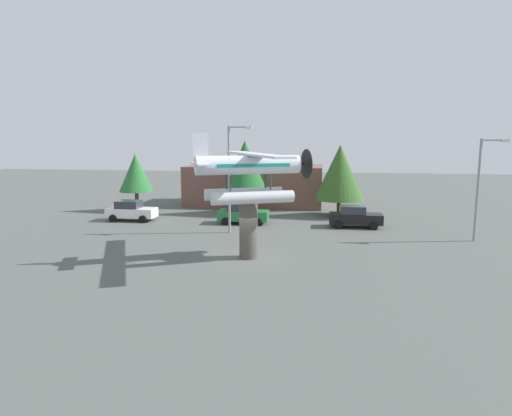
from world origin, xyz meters
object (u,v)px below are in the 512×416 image
(car_near_white, at_px, (131,211))
(streetlight_secondary, at_px, (482,182))
(tree_west, at_px, (136,173))
(streetlight_primary, at_px, (232,172))
(tree_east, at_px, (245,167))
(tree_center_back, at_px, (340,172))
(floatplane_monument, at_px, (250,173))
(car_mid_green, at_px, (243,213))
(storefront_building, at_px, (255,185))
(display_pedestal, at_px, (248,230))
(car_far_black, at_px, (355,217))

(car_near_white, xyz_separation_m, streetlight_secondary, (27.25, -3.84, 3.29))
(tree_west, bearing_deg, streetlight_primary, -37.47)
(tree_east, relative_size, tree_center_back, 1.05)
(floatplane_monument, height_order, tree_center_back, floatplane_monument)
(floatplane_monument, bearing_deg, car_mid_green, 77.73)
(streetlight_secondary, bearing_deg, tree_west, 162.79)
(streetlight_primary, bearing_deg, storefront_building, 91.95)
(streetlight_secondary, distance_m, tree_west, 30.28)
(display_pedestal, relative_size, storefront_building, 0.24)
(car_near_white, relative_size, storefront_building, 0.29)
(display_pedestal, distance_m, tree_west, 21.01)
(car_near_white, height_order, car_mid_green, same)
(streetlight_primary, relative_size, streetlight_secondary, 1.13)
(tree_west, relative_size, tree_east, 0.81)
(tree_center_back, bearing_deg, display_pedestal, -110.50)
(streetlight_primary, bearing_deg, display_pedestal, -70.67)
(display_pedestal, height_order, streetlight_primary, streetlight_primary)
(floatplane_monument, height_order, car_far_black, floatplane_monument)
(floatplane_monument, xyz_separation_m, tree_center_back, (5.70, 15.50, -1.04))
(car_mid_green, xyz_separation_m, tree_center_back, (8.12, 4.88, 3.17))
(display_pedestal, height_order, tree_west, tree_west)
(streetlight_secondary, bearing_deg, floatplane_monument, -155.99)
(storefront_building, relative_size, tree_east, 2.08)
(display_pedestal, bearing_deg, tree_east, 100.75)
(car_far_black, height_order, storefront_building, storefront_building)
(display_pedestal, bearing_deg, car_mid_green, 102.16)
(car_far_black, height_order, tree_east, tree_east)
(display_pedestal, bearing_deg, streetlight_primary, 109.33)
(floatplane_monument, bearing_deg, streetlight_primary, 85.24)
(car_far_black, bearing_deg, tree_center_back, 102.40)
(car_mid_green, bearing_deg, tree_east, 97.64)
(car_near_white, xyz_separation_m, streetlight_primary, (9.73, -3.63, 3.78))
(streetlight_secondary, distance_m, tree_center_back, 12.80)
(car_near_white, height_order, car_far_black, same)
(streetlight_secondary, xyz_separation_m, tree_center_back, (-9.27, 8.83, -0.12))
(display_pedestal, height_order, storefront_building, storefront_building)
(streetlight_secondary, bearing_deg, car_mid_green, 167.19)
(car_far_black, xyz_separation_m, streetlight_primary, (-9.37, -3.53, 3.78))
(car_near_white, bearing_deg, floatplane_monument, -40.54)
(streetlight_primary, distance_m, tree_east, 8.65)
(car_far_black, bearing_deg, tree_west, 165.91)
(display_pedestal, relative_size, tree_west, 0.61)
(tree_center_back, bearing_deg, car_far_black, -77.60)
(car_mid_green, height_order, tree_west, tree_west)
(car_mid_green, height_order, streetlight_primary, streetlight_primary)
(streetlight_secondary, relative_size, storefront_building, 0.49)
(car_near_white, xyz_separation_m, car_mid_green, (9.87, 0.11, 0.00))
(car_mid_green, bearing_deg, car_near_white, -179.35)
(floatplane_monument, xyz_separation_m, tree_east, (-3.07, 15.51, -0.59))
(storefront_building, bearing_deg, car_far_black, -49.42)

